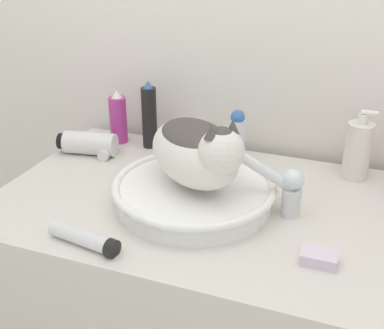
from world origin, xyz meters
name	(u,v)px	position (x,y,z in m)	size (l,w,h in m)	color
wall_back	(262,16)	(0.00, 0.69, 1.20)	(8.00, 0.05, 2.40)	silver
sink_basin	(194,191)	(-0.05, 0.29, 0.85)	(0.39, 0.39, 0.06)	white
cat	(197,150)	(-0.04, 0.29, 0.97)	(0.31, 0.35, 0.18)	silver
faucet	(286,187)	(0.16, 0.32, 0.89)	(0.15, 0.05, 0.15)	silver
hairspray_can_black	(149,116)	(-0.29, 0.57, 0.92)	(0.04, 0.04, 0.20)	black
deodorant_stick	(237,135)	(-0.02, 0.57, 0.90)	(0.04, 0.04, 0.15)	silver
soap_pump_bottle	(358,150)	(0.30, 0.57, 0.90)	(0.07, 0.07, 0.19)	silver
spray_bottle_trigger	(118,119)	(-0.40, 0.57, 0.90)	(0.05, 0.05, 0.16)	#B2338C
cream_tube	(84,238)	(-0.20, 0.05, 0.84)	(0.17, 0.06, 0.04)	silver
hair_dryer	(91,144)	(-0.43, 0.46, 0.85)	(0.18, 0.10, 0.07)	silver
soap_bar	(319,258)	(0.26, 0.16, 0.83)	(0.07, 0.05, 0.02)	silver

